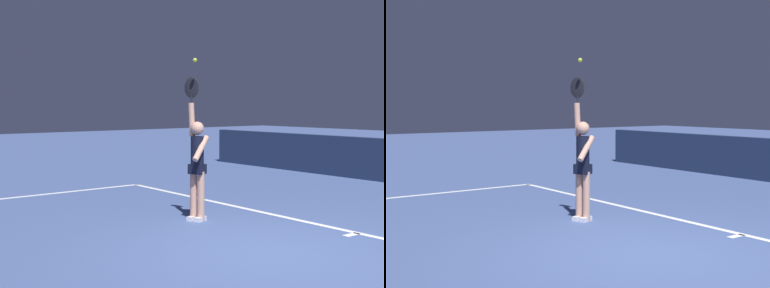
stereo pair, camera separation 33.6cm
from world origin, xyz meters
TOP-DOWN VIEW (x-y plane):
  - ground_plane at (0.00, 0.00)m, footprint 60.00×60.00m
  - court_lines at (0.00, -0.97)m, footprint 12.44×5.65m
  - tennis_player at (-2.16, 0.44)m, footprint 0.47×0.42m
  - tennis_ball at (-2.05, 0.32)m, footprint 0.07×0.07m

SIDE VIEW (x-z plane):
  - ground_plane at x=0.00m, z-range 0.00..0.00m
  - court_lines at x=0.00m, z-range 0.00..0.00m
  - tennis_player at x=-2.16m, z-range -0.20..2.14m
  - tennis_ball at x=-2.05m, z-range 2.56..2.63m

